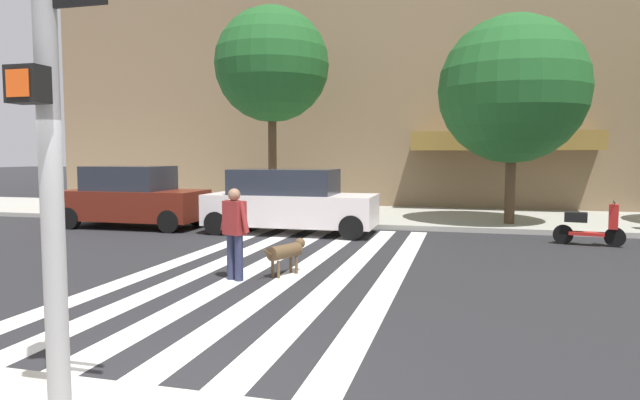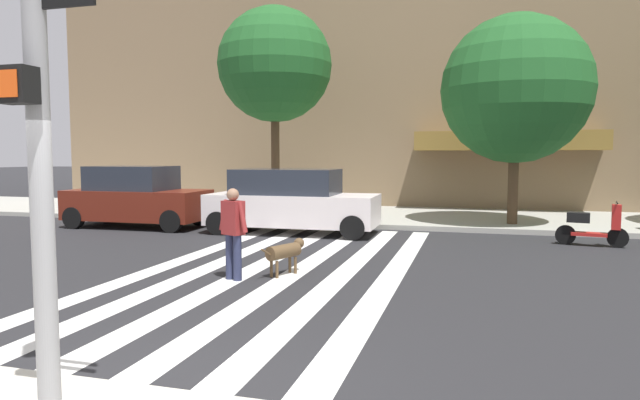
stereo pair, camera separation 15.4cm
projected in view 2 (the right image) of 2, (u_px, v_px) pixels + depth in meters
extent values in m
plane|color=#232326|center=(320.00, 269.00, 10.74)|extent=(160.00, 160.00, 0.00)
cube|color=#A5A499|center=(389.00, 216.00, 19.36)|extent=(80.00, 6.00, 0.15)
cube|color=silver|center=(180.00, 261.00, 11.57)|extent=(0.45, 11.37, 0.01)
cube|color=silver|center=(219.00, 263.00, 11.33)|extent=(0.45, 11.37, 0.01)
cube|color=silver|center=(260.00, 265.00, 11.08)|extent=(0.45, 11.37, 0.01)
cube|color=silver|center=(302.00, 268.00, 10.84)|extent=(0.45, 11.37, 0.01)
cube|color=silver|center=(347.00, 270.00, 10.60)|extent=(0.45, 11.37, 0.01)
cube|color=silver|center=(393.00, 273.00, 10.36)|extent=(0.45, 11.37, 0.01)
cube|color=olive|center=(508.00, 141.00, 20.36)|extent=(6.73, 1.60, 0.70)
cylinder|color=gray|center=(35.00, 49.00, 4.30)|extent=(0.18, 0.18, 5.80)
cube|color=black|center=(17.00, 85.00, 4.13)|extent=(0.28, 0.18, 0.28)
cube|color=#E54C14|center=(6.00, 83.00, 4.04)|extent=(0.20, 0.01, 0.20)
cube|color=#601E12|center=(138.00, 204.00, 16.99)|extent=(4.29, 1.93, 0.90)
cube|color=#232833|center=(132.00, 178.00, 16.97)|extent=(2.44, 1.69, 0.74)
cylinder|color=black|center=(200.00, 215.00, 17.43)|extent=(0.66, 0.23, 0.66)
cylinder|color=black|center=(171.00, 221.00, 15.77)|extent=(0.66, 0.23, 0.66)
cylinder|color=black|center=(109.00, 212.00, 18.28)|extent=(0.66, 0.23, 0.66)
cylinder|color=black|center=(74.00, 218.00, 16.62)|extent=(0.66, 0.23, 0.66)
cube|color=silver|center=(293.00, 209.00, 15.64)|extent=(4.82, 1.92, 0.87)
cube|color=#232833|center=(286.00, 182.00, 15.62)|extent=(2.94, 1.67, 0.71)
cylinder|color=black|center=(364.00, 220.00, 15.99)|extent=(0.66, 0.23, 0.66)
cylinder|color=black|center=(353.00, 228.00, 14.35)|extent=(0.66, 0.23, 0.66)
cylinder|color=black|center=(242.00, 217.00, 16.98)|extent=(0.66, 0.23, 0.66)
cylinder|color=black|center=(218.00, 223.00, 15.34)|extent=(0.66, 0.23, 0.66)
cylinder|color=black|center=(618.00, 238.00, 13.20)|extent=(0.49, 0.18, 0.48)
cylinder|color=black|center=(565.00, 235.00, 13.70)|extent=(0.50, 0.22, 0.48)
cube|color=red|center=(589.00, 234.00, 13.47)|extent=(0.84, 0.46, 0.08)
cube|color=black|center=(578.00, 217.00, 13.54)|extent=(0.56, 0.39, 0.24)
cube|color=red|center=(616.00, 217.00, 13.18)|extent=(0.25, 0.31, 0.60)
cylinder|color=black|center=(617.00, 203.00, 13.15)|extent=(0.12, 0.50, 0.04)
cylinder|color=#4C3823|center=(275.00, 155.00, 19.46)|extent=(0.30, 0.30, 4.13)
sphere|color=#1E5623|center=(275.00, 65.00, 19.20)|extent=(3.99, 3.99, 3.99)
cylinder|color=#4C3823|center=(513.00, 177.00, 16.52)|extent=(0.30, 0.30, 2.82)
sphere|color=#1E5623|center=(516.00, 89.00, 16.30)|extent=(4.39, 4.39, 4.39)
cylinder|color=#282D4C|center=(230.00, 257.00, 9.84)|extent=(0.20, 0.20, 0.82)
cylinder|color=#282D4C|center=(237.00, 258.00, 9.72)|extent=(0.20, 0.20, 0.82)
cube|color=maroon|center=(233.00, 218.00, 9.72)|extent=(0.44, 0.37, 0.60)
cylinder|color=maroon|center=(224.00, 215.00, 9.87)|extent=(0.24, 0.17, 0.57)
cylinder|color=maroon|center=(242.00, 217.00, 9.57)|extent=(0.24, 0.17, 0.57)
sphere|color=#936B51|center=(233.00, 195.00, 9.69)|extent=(0.29, 0.29, 0.22)
cylinder|color=brown|center=(283.00, 251.00, 10.14)|extent=(0.52, 0.76, 0.26)
sphere|color=brown|center=(299.00, 243.00, 10.47)|extent=(0.26, 0.26, 0.20)
cylinder|color=brown|center=(266.00, 252.00, 9.78)|extent=(0.13, 0.23, 0.16)
cylinder|color=brown|center=(290.00, 264.00, 10.40)|extent=(0.07, 0.07, 0.32)
cylinder|color=brown|center=(295.00, 265.00, 10.32)|extent=(0.07, 0.07, 0.32)
cylinder|color=brown|center=(271.00, 269.00, 10.01)|extent=(0.07, 0.07, 0.32)
cylinder|color=brown|center=(277.00, 270.00, 9.93)|extent=(0.07, 0.07, 0.32)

